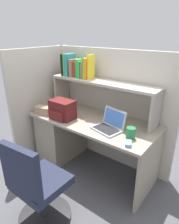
{
  "coord_description": "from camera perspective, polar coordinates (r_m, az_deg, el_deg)",
  "views": [
    {
      "loc": [
        1.34,
        -1.8,
        1.75
      ],
      "look_at": [
        0.0,
        -0.05,
        0.85
      ],
      "focal_mm": 32.05,
      "sensor_mm": 36.0,
      "label": 1
    }
  ],
  "objects": [
    {
      "name": "ground_plane",
      "position": [
        2.84,
        0.64,
        -15.74
      ],
      "size": [
        8.0,
        8.0,
        0.0
      ],
      "primitive_type": "plane",
      "color": "#4C4C51"
    },
    {
      "name": "reference_books_on_shelf",
      "position": [
        2.69,
        -3.74,
        12.72
      ],
      "size": [
        0.46,
        0.19,
        0.3
      ],
      "color": "black",
      "rests_on": "overhead_hutch"
    },
    {
      "name": "paper_cup",
      "position": [
        2.77,
        -10.57,
        1.2
      ],
      "size": [
        0.08,
        0.08,
        0.09
      ],
      "primitive_type": "cylinder",
      "color": "white",
      "rests_on": "desk"
    },
    {
      "name": "snack_canister",
      "position": [
        2.08,
        11.66,
        -5.87
      ],
      "size": [
        0.1,
        0.1,
        0.12
      ],
      "primitive_type": "cylinder",
      "color": "#26723F",
      "rests_on": "desk"
    },
    {
      "name": "laptop",
      "position": [
        2.22,
        5.69,
        -3.75
      ],
      "size": [
        0.36,
        0.31,
        0.22
      ],
      "color": "#B7BABF",
      "rests_on": "desk"
    },
    {
      "name": "office_chair",
      "position": [
        2.02,
        -14.57,
        -20.85
      ],
      "size": [
        0.52,
        0.52,
        0.93
      ],
      "rotation": [
        0.0,
        0.0,
        3.24
      ],
      "color": "black",
      "rests_on": "ground_plane"
    },
    {
      "name": "computer_mouse",
      "position": [
        1.97,
        11.0,
        -8.8
      ],
      "size": [
        0.1,
        0.12,
        0.03
      ],
      "primitive_type": "cube",
      "rotation": [
        0.0,
        0.0,
        0.45
      ],
      "color": "#7299C6",
      "rests_on": "desk"
    },
    {
      "name": "cubicle_partition_rear",
      "position": [
        2.74,
        5.49,
        1.25
      ],
      "size": [
        1.84,
        0.05,
        1.55
      ],
      "primitive_type": "cube",
      "color": "#BCB5A8",
      "rests_on": "ground_plane"
    },
    {
      "name": "backpack",
      "position": [
        2.49,
        -7.8,
        0.66
      ],
      "size": [
        0.3,
        0.23,
        0.23
      ],
      "color": "#591919",
      "rests_on": "desk"
    },
    {
      "name": "tissue_box",
      "position": [
        2.69,
        -12.98,
        0.5
      ],
      "size": [
        0.24,
        0.17,
        0.1
      ],
      "primitive_type": "cube",
      "rotation": [
        0.0,
        0.0,
        0.25
      ],
      "color": "#9E7F60",
      "rests_on": "desk"
    },
    {
      "name": "desk",
      "position": [
        2.83,
        -5.67,
        -6.24
      ],
      "size": [
        1.6,
        0.7,
        0.73
      ],
      "color": "gray",
      "rests_on": "ground_plane"
    },
    {
      "name": "overhead_hutch",
      "position": [
        2.5,
        3.52,
        6.67
      ],
      "size": [
        1.44,
        0.28,
        0.45
      ],
      "color": "gray",
      "rests_on": "desk"
    },
    {
      "name": "cubicle_partition_left",
      "position": [
        2.97,
        -13.15,
        2.44
      ],
      "size": [
        0.05,
        1.06,
        1.55
      ],
      "primitive_type": "cube",
      "color": "#BCB5A8",
      "rests_on": "ground_plane"
    }
  ]
}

